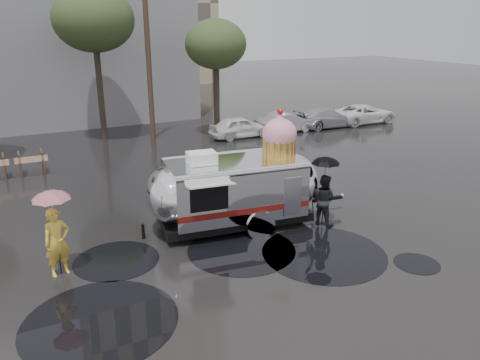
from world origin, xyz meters
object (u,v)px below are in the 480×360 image
airstream_trailer (237,186)px  tripod (306,197)px  person_left (57,242)px  person_right (323,200)px

airstream_trailer → tripod: 2.36m
airstream_trailer → tripod: bearing=-9.9°
airstream_trailer → person_left: airstream_trailer is taller
person_left → person_right: 8.03m
airstream_trailer → person_left: size_ratio=3.83×
airstream_trailer → tripod: airstream_trailer is taller
tripod → person_right: bearing=-56.7°
airstream_trailer → tripod: size_ratio=4.95×
airstream_trailer → person_right: bearing=-18.4°
person_left → person_right: bearing=-17.7°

